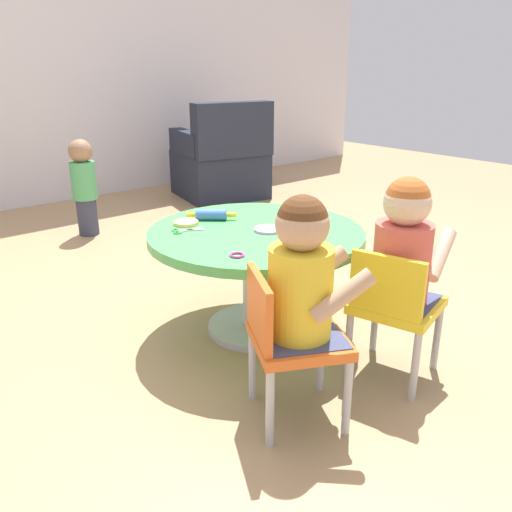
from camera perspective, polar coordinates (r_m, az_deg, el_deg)
ground_plane at (r=2.49m, az=0.00°, el=-7.82°), size 10.00×10.00×0.00m
back_wall at (r=4.89m, az=-25.19°, el=21.13°), size 8.00×0.12×2.80m
craft_table at (r=2.34m, az=0.00°, el=0.31°), size 0.94×0.94×0.48m
child_chair_left at (r=1.78m, az=3.52°, el=-8.80°), size 0.41×0.41×0.54m
seated_child_left at (r=1.70m, az=4.98°, el=-1.94°), size 0.43×0.40×0.51m
child_chair_right at (r=2.06m, az=14.54°, el=-5.22°), size 0.37×0.37×0.54m
seated_child_right at (r=2.02m, az=15.50°, el=1.02°), size 0.40×0.35×0.51m
armchair_dark at (r=4.84m, az=-3.67°, el=9.91°), size 0.84×0.85×0.85m
toddler_standing at (r=3.91m, az=-17.93°, el=7.28°), size 0.17×0.17×0.67m
rolling_pin at (r=2.45m, az=-4.81°, el=4.43°), size 0.19×0.17×0.05m
craft_scissors at (r=2.30m, az=-7.84°, el=2.69°), size 0.14×0.10×0.01m
playdough_blob_0 at (r=2.29m, az=1.34°, el=2.86°), size 0.13×0.13×0.01m
playdough_blob_1 at (r=2.40m, az=-7.50°, el=3.55°), size 0.11×0.11×0.02m
cookie_cutter_0 at (r=1.99m, az=-2.04°, el=0.12°), size 0.06×0.06×0.01m
cookie_cutter_1 at (r=2.08m, az=4.73°, el=0.91°), size 0.05×0.05×0.01m
cookie_cutter_2 at (r=2.45m, az=6.80°, el=3.84°), size 0.06×0.06×0.01m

